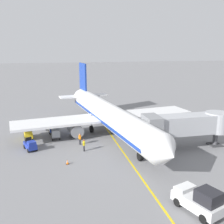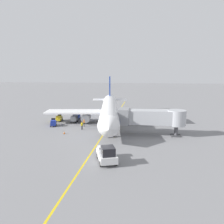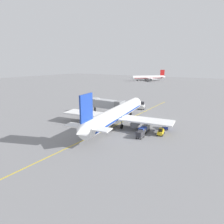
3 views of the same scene
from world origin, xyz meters
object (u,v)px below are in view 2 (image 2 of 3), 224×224
jet_bridge (151,117)px  baggage_cart_third_in_train (77,114)px  pushback_tractor (107,154)px  safety_cone_nose_left (64,132)px  baggage_tug_trailing (76,117)px  baggage_cart_second_in_train (76,116)px  parked_airliner (109,110)px  ground_crew_loader (84,122)px  baggage_tug_lead (53,123)px  baggage_tug_spare (59,118)px  ground_crew_wing_walker (82,125)px  baggage_cart_front (74,119)px

jet_bridge → baggage_cart_third_in_train: jet_bridge is taller
pushback_tractor → safety_cone_nose_left: (10.50, -12.33, -0.81)m
pushback_tractor → baggage_tug_trailing: pushback_tractor is taller
baggage_cart_second_in_train → safety_cone_nose_left: 12.60m
parked_airliner → ground_crew_loader: (5.07, 4.01, -2.23)m
baggage_tug_trailing → baggage_cart_second_in_train: (-0.20, 0.63, 0.24)m
safety_cone_nose_left → jet_bridge: bearing=-174.1°
parked_airliner → baggage_tug_trailing: (8.90, -2.75, -2.47)m
baggage_tug_trailing → baggage_tug_lead: bearing=67.1°
pushback_tractor → baggage_cart_second_in_train: bearing=-64.4°
baggage_tug_lead → baggage_tug_spare: same height
parked_airliner → pushback_tractor: size_ratio=7.63×
baggage_tug_spare → ground_crew_wing_walker: bearing=138.0°
safety_cone_nose_left → ground_crew_wing_walker: bearing=-123.7°
ground_crew_loader → baggage_tug_lead: bearing=4.4°
baggage_cart_second_in_train → parked_airliner: bearing=166.3°
ground_crew_wing_walker → baggage_tug_spare: bearing=-42.0°
jet_bridge → baggage_tug_spare: jet_bridge is taller
jet_bridge → pushback_tractor: bearing=66.4°
parked_airliner → baggage_cart_second_in_train: parked_airliner is taller
parked_airliner → baggage_tug_spare: bearing=-1.7°
ground_crew_loader → safety_cone_nose_left: bearing=70.6°
baggage_tug_trailing → baggage_cart_third_in_train: size_ratio=0.90×
baggage_tug_lead → baggage_cart_third_in_train: baggage_tug_lead is taller
jet_bridge → pushback_tractor: (6.14, 14.04, -2.35)m
jet_bridge → ground_crew_wing_walker: size_ratio=7.42×
baggage_tug_trailing → safety_cone_nose_left: size_ratio=4.43×
baggage_cart_third_in_train → baggage_tug_trailing: bearing=103.5°
parked_airliner → pushback_tractor: (-3.19, 22.72, -2.09)m
pushback_tractor → baggage_tug_spare: pushback_tractor is taller
baggage_cart_second_in_train → safety_cone_nose_left: baggage_cart_second_in_train is taller
parked_airliner → baggage_tug_lead: size_ratio=13.50×
parked_airliner → safety_cone_nose_left: 13.03m
ground_crew_loader → safety_cone_nose_left: size_ratio=2.86×
baggage_tug_lead → baggage_cart_second_in_train: baggage_tug_lead is taller
baggage_tug_trailing → safety_cone_nose_left: (-1.58, 13.14, -0.42)m
baggage_tug_spare → safety_cone_nose_left: baggage_tug_spare is taller
ground_crew_wing_walker → ground_crew_loader: 2.63m
baggage_tug_trailing → baggage_cart_front: bearing=98.1°
pushback_tractor → safety_cone_nose_left: pushback_tractor is taller
parked_airliner → baggage_cart_third_in_train: bearing=-27.4°
baggage_tug_spare → baggage_cart_third_in_train: baggage_tug_spare is taller
baggage_tug_lead → ground_crew_wing_walker: (-7.18, 2.08, 0.24)m
jet_bridge → baggage_cart_front: 19.72m
baggage_cart_second_in_train → jet_bridge: bearing=149.1°
parked_airliner → baggage_tug_lead: (11.98, 4.54, -2.47)m
safety_cone_nose_left → parked_airliner: bearing=-125.1°
pushback_tractor → ground_crew_wing_walker: pushback_tractor is taller
jet_bridge → baggage_tug_spare: 23.86m
parked_airliner → jet_bridge: bearing=137.1°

